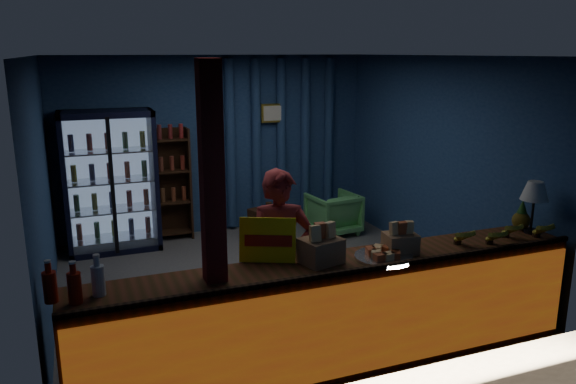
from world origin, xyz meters
name	(u,v)px	position (x,y,z in m)	size (l,w,h in m)	color
ground	(266,283)	(0.00, 0.00, 0.00)	(4.60, 4.60, 0.00)	#515154
room_walls	(264,151)	(0.00, 0.00, 1.57)	(4.60, 4.60, 4.60)	navy
counter	(338,314)	(0.00, -1.91, 0.48)	(4.40, 0.57, 0.99)	brown
support_post	(214,236)	(-1.05, -1.90, 1.30)	(0.16, 0.16, 2.60)	maroon
beverage_cooler	(110,182)	(-1.55, 1.92, 0.93)	(1.20, 0.62, 1.90)	black
bottle_shelf	(172,185)	(-0.70, 2.06, 0.79)	(0.50, 0.28, 1.60)	#3B2312
curtain_folds	(281,142)	(1.00, 2.14, 1.30)	(1.74, 0.14, 2.50)	navy
framed_picture	(273,113)	(0.85, 2.10, 1.75)	(0.36, 0.04, 0.28)	gold
shopkeeper	(281,258)	(-0.31, -1.33, 0.82)	(0.60, 0.39, 1.64)	maroon
green_chair	(333,213)	(1.54, 1.40, 0.31)	(0.66, 0.68, 0.62)	#5CB862
side_table	(269,224)	(0.56, 1.49, 0.23)	(0.59, 0.50, 0.55)	#3B2312
yellow_sign	(268,240)	(-0.55, -1.68, 1.14)	(0.46, 0.28, 0.37)	#FFF60D
soda_bottles	(74,283)	(-2.05, -1.90, 1.07)	(0.41, 0.18, 0.31)	#B21F0B
snack_box_left	(321,249)	(-0.15, -1.86, 1.07)	(0.37, 0.33, 0.34)	olive
snack_box_centre	(400,242)	(0.59, -1.90, 1.05)	(0.29, 0.25, 0.29)	olive
pastry_tray	(384,256)	(0.38, -1.97, 0.98)	(0.49, 0.49, 0.08)	silver
banana_bunches	(501,233)	(1.60, -1.98, 1.04)	(1.06, 0.30, 0.17)	gold
table_lamp	(535,193)	(2.05, -1.88, 1.35)	(0.26, 0.26, 0.51)	black
pineapple	(521,218)	(2.03, -1.77, 1.07)	(0.17, 0.17, 0.30)	olive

